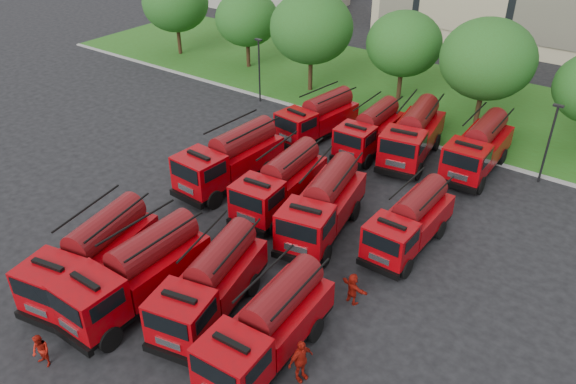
% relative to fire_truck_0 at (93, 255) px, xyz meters
% --- Properties ---
extents(ground, '(140.00, 140.00, 0.00)m').
position_rel_fire_truck_0_xyz_m(ground, '(2.22, 4.87, -1.65)').
color(ground, black).
rests_on(ground, ground).
extents(lawn, '(70.00, 16.00, 0.12)m').
position_rel_fire_truck_0_xyz_m(lawn, '(2.22, 30.87, -1.59)').
color(lawn, '#295215').
rests_on(lawn, ground).
extents(curb, '(70.00, 0.30, 0.14)m').
position_rel_fire_truck_0_xyz_m(curb, '(2.22, 22.77, -1.58)').
color(curb, gray).
rests_on(curb, ground).
extents(tree_0, '(6.30, 6.30, 7.70)m').
position_rel_fire_truck_0_xyz_m(tree_0, '(-21.78, 26.87, 3.37)').
color(tree_0, '#382314').
rests_on(tree_0, ground).
extents(tree_1, '(5.71, 5.71, 6.98)m').
position_rel_fire_truck_0_xyz_m(tree_1, '(-13.78, 27.87, 2.90)').
color(tree_1, '#382314').
rests_on(tree_1, ground).
extents(tree_2, '(6.72, 6.72, 8.22)m').
position_rel_fire_truck_0_xyz_m(tree_2, '(-5.78, 26.37, 3.71)').
color(tree_2, '#382314').
rests_on(tree_2, ground).
extents(tree_3, '(5.88, 5.88, 7.19)m').
position_rel_fire_truck_0_xyz_m(tree_3, '(1.22, 28.87, 3.04)').
color(tree_3, '#382314').
rests_on(tree_3, ground).
extents(tree_4, '(6.55, 6.55, 8.01)m').
position_rel_fire_truck_0_xyz_m(tree_4, '(8.22, 27.37, 3.57)').
color(tree_4, '#382314').
rests_on(tree_4, ground).
extents(lamp_post_0, '(0.60, 0.25, 5.11)m').
position_rel_fire_truck_0_xyz_m(lamp_post_0, '(-7.78, 22.07, 1.25)').
color(lamp_post_0, black).
rests_on(lamp_post_0, ground).
extents(lamp_post_1, '(0.60, 0.25, 5.11)m').
position_rel_fire_truck_0_xyz_m(lamp_post_1, '(14.22, 22.07, 1.25)').
color(lamp_post_1, black).
rests_on(lamp_post_1, ground).
extents(fire_truck_0, '(3.84, 7.54, 3.27)m').
position_rel_fire_truck_0_xyz_m(fire_truck_0, '(0.00, 0.00, 0.00)').
color(fire_truck_0, black).
rests_on(fire_truck_0, ground).
extents(fire_truck_1, '(2.72, 7.31, 3.32)m').
position_rel_fire_truck_0_xyz_m(fire_truck_1, '(2.64, 0.32, 0.02)').
color(fire_truck_1, black).
rests_on(fire_truck_1, ground).
extents(fire_truck_2, '(3.79, 7.19, 3.12)m').
position_rel_fire_truck_0_xyz_m(fire_truck_2, '(5.69, 1.81, -0.08)').
color(fire_truck_2, black).
rests_on(fire_truck_2, ground).
extents(fire_truck_3, '(2.85, 7.01, 3.13)m').
position_rel_fire_truck_0_xyz_m(fire_truck_3, '(9.28, 1.25, -0.07)').
color(fire_truck_3, black).
rests_on(fire_truck_3, ground).
extents(fire_truck_4, '(3.03, 7.54, 3.38)m').
position_rel_fire_truck_0_xyz_m(fire_truck_4, '(-1.02, 10.80, 0.05)').
color(fire_truck_4, black).
rests_on(fire_truck_4, ground).
extents(fire_truck_5, '(3.00, 7.12, 3.16)m').
position_rel_fire_truck_0_xyz_m(fire_truck_5, '(3.02, 10.43, -0.06)').
color(fire_truck_5, black).
rests_on(fire_truck_5, ground).
extents(fire_truck_6, '(3.83, 7.54, 3.28)m').
position_rel_fire_truck_0_xyz_m(fire_truck_6, '(6.28, 9.81, 0.00)').
color(fire_truck_6, black).
rests_on(fire_truck_6, ground).
extents(fire_truck_7, '(2.44, 6.50, 2.95)m').
position_rel_fire_truck_0_xyz_m(fire_truck_7, '(10.54, 11.32, -0.16)').
color(fire_truck_7, black).
rests_on(fire_truck_7, ground).
extents(fire_truck_8, '(3.15, 6.94, 3.05)m').
position_rel_fire_truck_0_xyz_m(fire_truck_8, '(-0.30, 19.22, -0.11)').
color(fire_truck_8, black).
rests_on(fire_truck_8, ground).
extents(fire_truck_9, '(2.61, 6.64, 2.98)m').
position_rel_fire_truck_0_xyz_m(fire_truck_9, '(3.62, 19.64, -0.15)').
color(fire_truck_9, black).
rests_on(fire_truck_9, ground).
extents(fire_truck_10, '(3.68, 7.68, 3.36)m').
position_rel_fire_truck_0_xyz_m(fire_truck_10, '(6.40, 20.34, 0.04)').
color(fire_truck_10, black).
rests_on(fire_truck_10, ground).
extents(fire_truck_11, '(2.77, 7.19, 3.24)m').
position_rel_fire_truck_0_xyz_m(fire_truck_11, '(10.49, 21.12, -0.02)').
color(fire_truck_11, black).
rests_on(fire_truck_11, ground).
extents(firefighter_1, '(0.78, 0.48, 1.54)m').
position_rel_fire_truck_0_xyz_m(firefighter_1, '(2.36, -4.44, -1.65)').
color(firefighter_1, '#9C150C').
rests_on(firefighter_1, ground).
extents(firefighter_2, '(0.95, 1.29, 1.96)m').
position_rel_fire_truck_0_xyz_m(firefighter_2, '(10.99, 1.04, -1.65)').
color(firefighter_2, '#9C150C').
rests_on(firefighter_2, ground).
extents(firefighter_4, '(1.08, 0.97, 1.84)m').
position_rel_fire_truck_0_xyz_m(firefighter_4, '(2.65, 8.47, -1.65)').
color(firefighter_4, black).
rests_on(firefighter_4, ground).
extents(firefighter_5, '(1.57, 0.96, 1.58)m').
position_rel_fire_truck_0_xyz_m(firefighter_5, '(10.40, 5.95, -1.65)').
color(firefighter_5, '#9C150C').
rests_on(firefighter_5, ground).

